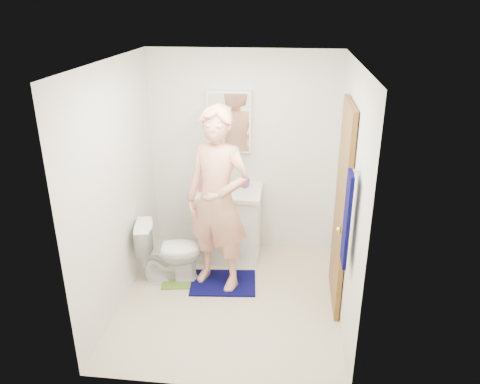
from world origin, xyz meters
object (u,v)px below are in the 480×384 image
vanity_cabinet (228,225)px  toilet (170,251)px  soap_dispenser (202,183)px  man (218,201)px  medicine_cabinet (229,121)px  toothbrush_cup (245,183)px  towel (347,220)px

vanity_cabinet → toilet: bearing=-132.3°
soap_dispenser → man: man is taller
toilet → soap_dispenser: (0.27, 0.54, 0.60)m
medicine_cabinet → vanity_cabinet: bearing=-90.0°
toilet → toothbrush_cup: size_ratio=5.65×
towel → toilet: (-1.73, 0.88, -0.90)m
vanity_cabinet → towel: (1.18, -1.48, 0.85)m
soap_dispenser → man: (0.27, -0.58, 0.04)m
toilet → toothbrush_cup: toothbrush_cup is taller
soap_dispenser → vanity_cabinet: bearing=13.3°
soap_dispenser → toothbrush_cup: soap_dispenser is taller
towel → man: (-1.19, 0.84, -0.26)m
towel → soap_dispenser: 2.06m
toilet → soap_dispenser: bearing=-36.9°
vanity_cabinet → soap_dispenser: soap_dispenser is taller
towel → toilet: bearing=153.2°
medicine_cabinet → toilet: 1.60m
toilet → soap_dispenser: 0.85m
soap_dispenser → man: 0.64m
towel → medicine_cabinet: bearing=124.6°
vanity_cabinet → medicine_cabinet: (0.00, 0.22, 1.20)m
towel → toilet: towel is taller
towel → man: size_ratio=0.41×
medicine_cabinet → toilet: medicine_cabinet is taller
toilet → soap_dispenser: size_ratio=3.58×
medicine_cabinet → soap_dispenser: 0.77m
man → toilet: bearing=-163.5°
medicine_cabinet → toilet: size_ratio=1.00×
towel → man: man is taller
medicine_cabinet → man: (-0.01, -0.87, -0.61)m
towel → soap_dispenser: size_ratio=4.07×
medicine_cabinet → towel: size_ratio=0.87×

